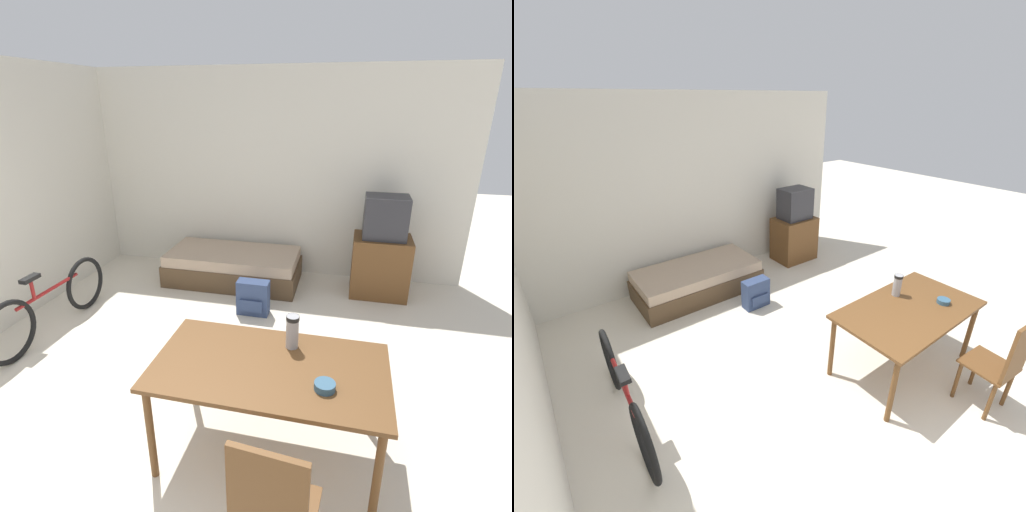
% 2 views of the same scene
% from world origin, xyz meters
% --- Properties ---
extents(wall_back, '(5.45, 0.06, 2.70)m').
position_xyz_m(wall_back, '(0.00, 3.94, 1.35)').
color(wall_back, silver).
rests_on(wall_back, ground_plane).
extents(daybed, '(1.74, 0.87, 0.42)m').
position_xyz_m(daybed, '(-0.21, 3.39, 0.21)').
color(daybed, '#4C3823').
rests_on(daybed, ground_plane).
extents(tv, '(0.68, 0.51, 1.26)m').
position_xyz_m(tv, '(1.67, 3.45, 0.55)').
color(tv, brown).
rests_on(tv, ground_plane).
extents(dining_table, '(1.48, 0.82, 0.73)m').
position_xyz_m(dining_table, '(0.83, 0.73, 0.65)').
color(dining_table, brown).
rests_on(dining_table, ground_plane).
extents(bicycle, '(0.09, 1.70, 0.71)m').
position_xyz_m(bicycle, '(-1.69, 1.74, 0.32)').
color(bicycle, black).
rests_on(bicycle, ground_plane).
extents(thermos_flask, '(0.09, 0.09, 0.24)m').
position_xyz_m(thermos_flask, '(0.93, 0.96, 0.86)').
color(thermos_flask, '#99999E').
rests_on(thermos_flask, dining_table).
extents(mate_bowl, '(0.12, 0.12, 0.05)m').
position_xyz_m(mate_bowl, '(1.18, 0.58, 0.75)').
color(mate_bowl, '#335670').
rests_on(mate_bowl, dining_table).
extents(backpack, '(0.36, 0.20, 0.40)m').
position_xyz_m(backpack, '(0.26, 2.59, 0.20)').
color(backpack, navy).
rests_on(backpack, ground_plane).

